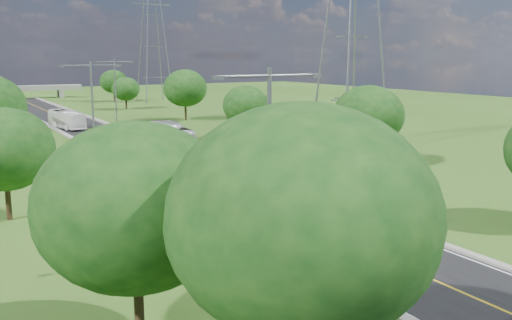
% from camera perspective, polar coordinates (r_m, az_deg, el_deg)
% --- Properties ---
extents(ground, '(260.00, 260.00, 0.00)m').
position_cam_1_polar(ground, '(74.55, -14.21, 1.97)').
color(ground, '#2B4F16').
rests_on(ground, ground).
extents(road, '(8.00, 150.00, 0.06)m').
position_cam_1_polar(road, '(80.28, -15.40, 2.52)').
color(road, black).
rests_on(road, ground).
extents(curb_left, '(0.50, 150.00, 0.22)m').
position_cam_1_polar(curb_left, '(79.31, -18.37, 2.33)').
color(curb_left, gray).
rests_on(curb_left, ground).
extents(curb_right, '(0.50, 150.00, 0.22)m').
position_cam_1_polar(curb_right, '(81.44, -12.51, 2.81)').
color(curb_right, gray).
rests_on(curb_right, ground).
extents(speed_limit_sign, '(0.55, 0.09, 2.40)m').
position_cam_1_polar(speed_limit_sign, '(55.86, -2.81, 1.20)').
color(speed_limit_sign, slate).
rests_on(speed_limit_sign, ground).
extents(overpass, '(30.00, 3.00, 3.20)m').
position_cam_1_polar(overpass, '(152.56, -22.69, 6.56)').
color(overpass, gray).
rests_on(overpass, ground).
extents(streetlight_near_left, '(5.90, 0.25, 10.00)m').
position_cam_1_polar(streetlight_near_left, '(27.37, 1.32, 0.77)').
color(streetlight_near_left, slate).
rests_on(streetlight_near_left, ground).
extents(streetlight_mid_left, '(5.90, 0.25, 10.00)m').
position_cam_1_polar(streetlight_mid_left, '(57.94, -16.05, 5.47)').
color(streetlight_mid_left, slate).
rests_on(streetlight_mid_left, ground).
extents(streetlight_far_right, '(5.90, 0.25, 10.00)m').
position_cam_1_polar(streetlight_far_right, '(92.87, -13.90, 7.27)').
color(streetlight_far_right, slate).
rests_on(streetlight_far_right, ground).
extents(power_tower_near, '(9.00, 6.40, 28.00)m').
position_cam_1_polar(power_tower_near, '(66.23, 9.63, 13.28)').
color(power_tower_near, slate).
rests_on(power_tower_near, ground).
extents(power_tower_far, '(9.00, 6.40, 28.00)m').
position_cam_1_polar(power_tower_far, '(134.23, -10.27, 11.73)').
color(power_tower_far, slate).
rests_on(power_tower_far, ground).
extents(tree_la, '(7.14, 7.14, 8.30)m').
position_cam_1_polar(tree_la, '(20.65, -12.00, -4.58)').
color(tree_la, black).
rests_on(tree_la, ground).
extents(tree_lb, '(6.30, 6.30, 7.33)m').
position_cam_1_polar(tree_lb, '(39.67, -23.88, 0.99)').
color(tree_lb, black).
rests_on(tree_lb, ground).
extents(tree_lf, '(7.98, 7.98, 9.28)m').
position_cam_1_polar(tree_lf, '(16.54, 4.63, -5.91)').
color(tree_lf, black).
rests_on(tree_lf, ground).
extents(tree_rb, '(6.72, 6.72, 7.82)m').
position_cam_1_polar(tree_rb, '(54.92, 11.18, 4.39)').
color(tree_rb, black).
rests_on(tree_rb, ground).
extents(tree_rc, '(5.88, 5.88, 6.84)m').
position_cam_1_polar(tree_rc, '(72.39, -1.03, 5.50)').
color(tree_rc, black).
rests_on(tree_rc, ground).
extents(tree_rd, '(7.14, 7.14, 8.30)m').
position_cam_1_polar(tree_rd, '(94.74, -7.10, 7.14)').
color(tree_rd, black).
rests_on(tree_rd, ground).
extents(tree_re, '(5.46, 5.46, 6.35)m').
position_cam_1_polar(tree_re, '(116.46, -12.91, 6.94)').
color(tree_re, black).
rests_on(tree_re, ground).
extents(tree_rf, '(6.30, 6.30, 7.33)m').
position_cam_1_polar(tree_rf, '(136.57, -14.05, 7.63)').
color(tree_rf, black).
rests_on(tree_rf, ground).
extents(bus_outbound, '(4.35, 11.81, 3.21)m').
position_cam_1_polar(bus_outbound, '(62.48, -8.53, 2.14)').
color(bus_outbound, beige).
rests_on(bus_outbound, road).
extents(bus_inbound, '(3.59, 9.76, 2.66)m').
position_cam_1_polar(bus_inbound, '(87.49, -18.42, 3.88)').
color(bus_inbound, white).
rests_on(bus_inbound, road).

